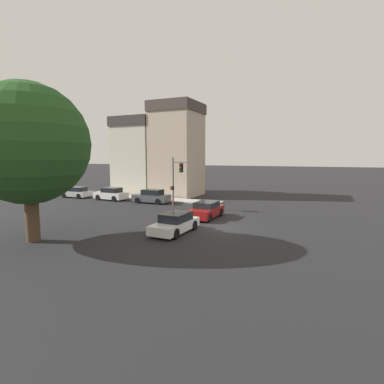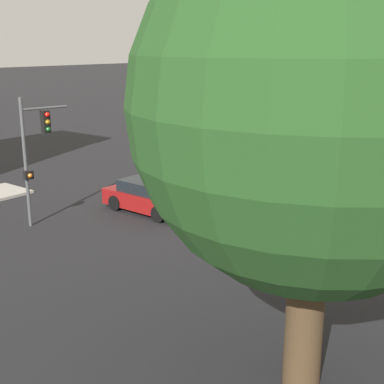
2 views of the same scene
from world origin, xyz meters
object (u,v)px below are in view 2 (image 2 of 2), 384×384
at_px(traffic_signal, 36,144).
at_px(crossing_car_1, 256,223).
at_px(crossing_car_0, 149,197).
at_px(street_tree, 318,107).

relative_size(traffic_signal, crossing_car_1, 1.19).
distance_m(traffic_signal, crossing_car_0, 5.48).
bearing_deg(crossing_car_1, street_tree, -49.96).
distance_m(street_tree, traffic_signal, 14.34).
bearing_deg(traffic_signal, crossing_car_0, 69.15).
bearing_deg(crossing_car_1, crossing_car_0, -178.92).
distance_m(street_tree, crossing_car_0, 14.53).
bearing_deg(crossing_car_0, crossing_car_1, 0.05).
bearing_deg(crossing_car_0, street_tree, -31.79).
distance_m(crossing_car_0, crossing_car_1, 5.70).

